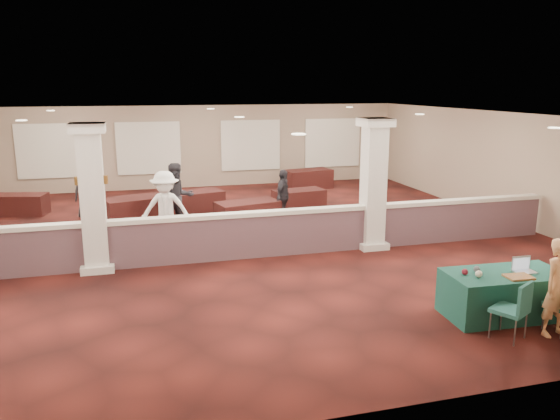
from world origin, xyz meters
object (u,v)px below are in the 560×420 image
object	(u,v)px
attendee_b	(166,209)
attendee_a	(178,198)
near_table	(504,294)
woman	(559,288)
far_table_back_left	(20,205)
attendee_c	(283,196)
attendee_d	(87,192)
far_table_back_center	(193,203)
far_table_front_right	(299,200)
far_table_front_center	(248,214)
far_table_back_right	(308,179)
far_table_front_left	(140,210)
conf_chair_side	(516,306)

from	to	relation	value
attendee_b	attendee_a	bearing A→B (deg)	82.28
near_table	woman	xyz separation A→B (m)	(0.31, -0.87, 0.41)
far_table_back_left	attendee_c	world-z (taller)	attendee_c
attendee_d	far_table_back_center	bearing A→B (deg)	-176.95
attendee_d	far_table_back_left	bearing A→B (deg)	-20.03
attendee_a	attendee_d	size ratio (longest dim) A/B	1.17
far_table_front_right	attendee_d	distance (m)	6.54
far_table_front_center	attendee_d	world-z (taller)	attendee_d
far_table_back_right	far_table_front_right	bearing A→B (deg)	-112.51
far_table_front_right	attendee_a	size ratio (longest dim) A/B	0.85
far_table_front_center	far_table_back_left	world-z (taller)	far_table_front_center
far_table_back_center	attendee_d	world-z (taller)	attendee_d
far_table_back_right	attendee_c	world-z (taller)	attendee_c
attendee_b	far_table_back_right	bearing A→B (deg)	58.02
far_table_front_right	near_table	bearing A→B (deg)	-83.60
far_table_front_left	far_table_back_center	distance (m)	1.76
attendee_a	woman	bearing A→B (deg)	-71.76
far_table_front_center	attendee_b	xyz separation A→B (m)	(-2.38, -1.41, 0.59)
woman	attendee_b	world-z (taller)	attendee_b
far_table_back_left	attendee_d	size ratio (longest dim) A/B	0.97
conf_chair_side	attendee_a	world-z (taller)	attendee_a
far_table_front_center	far_table_front_left	bearing A→B (deg)	159.89
near_table	woman	world-z (taller)	woman
attendee_b	attendee_d	bearing A→B (deg)	130.94
woman	far_table_back_right	size ratio (longest dim) A/B	0.88
woman	attendee_c	xyz separation A→B (m)	(-2.26, 8.29, -0.01)
attendee_c	far_table_front_center	bearing A→B (deg)	127.79
near_table	far_table_back_left	distance (m)	14.27
far_table_front_right	attendee_c	bearing A→B (deg)	-122.31
woman	far_table_front_left	xyz separation A→B (m)	(-6.31, 9.29, -0.41)
attendee_b	attendee_d	size ratio (longest dim) A/B	1.17
far_table_front_right	attendee_b	distance (m)	5.37
far_table_front_center	near_table	bearing A→B (deg)	-67.57
near_table	far_table_front_center	bearing A→B (deg)	115.61
near_table	far_table_front_left	xyz separation A→B (m)	(-6.00, 8.42, 0.00)
attendee_a	attendee_c	bearing A→B (deg)	-10.92
far_table_back_left	woman	bearing A→B (deg)	-49.08
far_table_front_right	attendee_d	size ratio (longest dim) A/B	1.00
far_table_back_center	attendee_c	world-z (taller)	attendee_c
far_table_back_left	conf_chair_side	bearing A→B (deg)	-51.31
conf_chair_side	far_table_front_right	xyz separation A→B (m)	(-0.54, 9.78, -0.25)
far_table_back_center	attendee_a	world-z (taller)	attendee_a
far_table_front_left	attendee_b	world-z (taller)	attendee_b
far_table_back_left	near_table	bearing A→B (deg)	-47.73
far_table_back_left	far_table_back_right	size ratio (longest dim) A/B	0.87
far_table_back_center	attendee_a	size ratio (longest dim) A/B	0.95
far_table_front_left	far_table_back_right	distance (m)	7.58
attendee_c	far_table_front_left	bearing A→B (deg)	109.32
conf_chair_side	far_table_back_left	distance (m)	14.63
far_table_back_left	attendee_a	distance (m)	5.74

